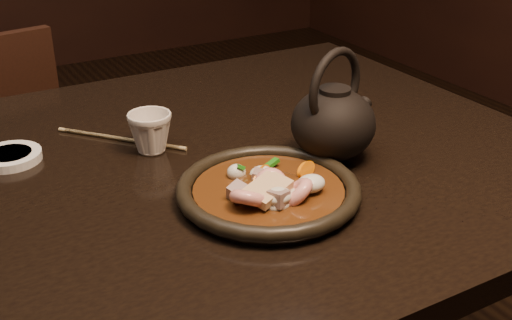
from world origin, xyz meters
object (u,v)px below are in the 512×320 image
teapot (334,120)px  table (64,239)px  tea_cup (150,131)px  plate (268,191)px

teapot → table: bearing=148.0°
tea_cup → teapot: 0.29m
plate → tea_cup: 0.25m
teapot → tea_cup: bearing=126.4°
table → plate: 0.32m
table → plate: bearing=-32.5°
table → tea_cup: size_ratio=22.38×
plate → teapot: bearing=21.7°
plate → table: bearing=147.5°
table → plate: (0.26, -0.16, 0.09)m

